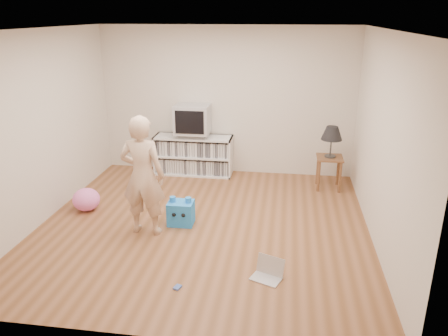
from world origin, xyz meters
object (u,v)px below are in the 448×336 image
dvd_deck (193,135)px  plush_blue (181,213)px  media_unit (194,155)px  plush_pink (86,199)px  crt_tv (193,119)px  table_lamp (332,134)px  person (143,176)px  laptop (268,272)px  side_table (329,165)px

dvd_deck → plush_blue: size_ratio=1.11×
media_unit → plush_pink: size_ratio=3.52×
crt_tv → plush_blue: bearing=-82.9°
dvd_deck → plush_pink: 2.25m
plush_blue → media_unit: bearing=96.0°
table_lamp → person: person is taller
crt_tv → plush_pink: crt_tv is taller
media_unit → dvd_deck: (-0.00, -0.02, 0.39)m
media_unit → laptop: 3.52m
plush_pink → crt_tv: bearing=54.9°
table_lamp → media_unit: bearing=170.8°
side_table → table_lamp: bearing=180.0°
table_lamp → plush_blue: bearing=-142.1°
person → laptop: person is taller
media_unit → side_table: size_ratio=2.55×
media_unit → laptop: size_ratio=3.54×
crt_tv → laptop: (1.52, -3.15, -0.96)m
crt_tv → person: 2.33m
media_unit → laptop: bearing=-64.3°
table_lamp → laptop: (-0.85, -2.78, -0.88)m
side_table → laptop: size_ratio=1.39×
table_lamp → person: (-2.53, -1.95, -0.14)m
media_unit → laptop: (1.52, -3.16, -0.29)m
laptop → table_lamp: bearing=94.8°
laptop → plush_blue: (-1.27, 1.13, 0.11)m
crt_tv → person: size_ratio=0.37×
crt_tv → side_table: size_ratio=1.09×
dvd_deck → plush_blue: (0.25, -2.02, -0.56)m
side_table → media_unit: bearing=170.8°
crt_tv → plush_blue: crt_tv is taller
dvd_deck → laptop: bearing=-64.2°
dvd_deck → plush_pink: size_ratio=1.13×
dvd_deck → table_lamp: (2.37, -0.37, 0.21)m
side_table → laptop: side_table is taller
dvd_deck → table_lamp: bearing=-8.9°
crt_tv → table_lamp: (2.37, -0.37, -0.08)m
crt_tv → table_lamp: crt_tv is taller
person → media_unit: bearing=-91.3°
dvd_deck → person: (-0.16, -2.32, 0.07)m
side_table → plush_blue: size_ratio=1.36×
dvd_deck → person: size_ratio=0.28×
side_table → laptop: (-0.85, -2.78, -0.36)m
crt_tv → side_table: crt_tv is taller
dvd_deck → laptop: dvd_deck is taller
dvd_deck → crt_tv: size_ratio=0.75×
dvd_deck → table_lamp: size_ratio=0.87×
side_table → table_lamp: table_lamp is taller
person → laptop: 2.02m
side_table → table_lamp: (-0.00, 0.00, 0.53)m
media_unit → table_lamp: table_lamp is taller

